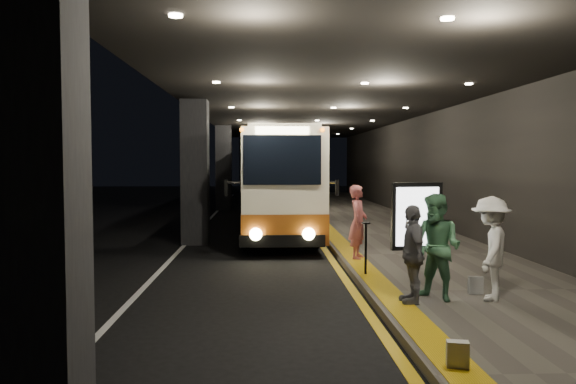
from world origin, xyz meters
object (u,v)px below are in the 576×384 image
object	(u,v)px
info_sign	(417,218)
passenger_waiting_green	(437,247)
passenger_boarding	(358,222)
bag_polka	(476,285)
passenger_waiting_white	(491,248)
coach_second	(269,177)
coach_third	(270,173)
stanchion_post	(366,249)
passenger_waiting_grey	(412,254)
bag_plain	(458,355)
coach_main	(277,187)

from	to	relation	value
info_sign	passenger_waiting_green	bearing A→B (deg)	-78.72
passenger_boarding	bag_polka	world-z (taller)	passenger_boarding
passenger_waiting_white	coach_second	bearing A→B (deg)	-143.56
coach_third	info_sign	distance (m)	31.98
coach_third	bag_polka	bearing A→B (deg)	-83.86
coach_third	info_sign	size ratio (longest dim) A/B	5.62
coach_second	stanchion_post	bearing A→B (deg)	-85.05
passenger_waiting_grey	bag_polka	size ratio (longest dim) A/B	5.31
passenger_boarding	bag_plain	distance (m)	7.35
passenger_waiting_grey	info_sign	bearing A→B (deg)	160.51
passenger_waiting_grey	info_sign	distance (m)	0.97
passenger_waiting_green	passenger_waiting_white	size ratio (longest dim) A/B	1.03
coach_main	coach_third	size ratio (longest dim) A/B	0.98
stanchion_post	coach_third	bearing A→B (deg)	93.26
passenger_waiting_white	info_sign	size ratio (longest dim) A/B	0.89
info_sign	stanchion_post	size ratio (longest dim) A/B	1.83
coach_third	passenger_waiting_white	size ratio (longest dim) A/B	6.31
coach_main	info_sign	world-z (taller)	coach_main
coach_main	bag_plain	distance (m)	13.59
bag_polka	stanchion_post	distance (m)	2.48
passenger_waiting_grey	info_sign	xyz separation A→B (m)	(0.28, 0.76, 0.53)
coach_main	bag_plain	size ratio (longest dim) A/B	35.44
passenger_waiting_white	stanchion_post	world-z (taller)	passenger_waiting_white
passenger_waiting_green	bag_plain	world-z (taller)	passenger_waiting_green
passenger_waiting_white	stanchion_post	size ratio (longest dim) A/B	1.63
coach_second	passenger_waiting_grey	distance (m)	21.65
passenger_waiting_grey	bag_plain	world-z (taller)	passenger_waiting_grey
passenger_waiting_grey	coach_third	bearing A→B (deg)	-175.94
passenger_waiting_white	passenger_waiting_grey	world-z (taller)	passenger_waiting_white
stanchion_post	bag_polka	bearing A→B (deg)	-47.18
coach_main	coach_second	world-z (taller)	coach_second
passenger_waiting_grey	bag_polka	distance (m)	1.59
coach_third	bag_polka	world-z (taller)	coach_third
stanchion_post	passenger_boarding	bearing A→B (deg)	85.31
coach_second	info_sign	distance (m)	20.91
coach_main	bag_polka	xyz separation A→B (m)	(3.34, -9.83, -1.34)
coach_second	coach_main	bearing A→B (deg)	-89.66
coach_main	passenger_boarding	xyz separation A→B (m)	(1.83, -6.10, -0.59)
coach_main	passenger_boarding	size ratio (longest dim) A/B	6.12
passenger_boarding	bag_polka	distance (m)	4.10
bag_polka	info_sign	xyz separation A→B (m)	(-1.04, 0.17, 1.20)
bag_polka	stanchion_post	xyz separation A→B (m)	(-1.67, 1.80, 0.39)
passenger_boarding	passenger_waiting_white	bearing A→B (deg)	-139.13
passenger_boarding	passenger_waiting_green	distance (m)	4.21
coach_third	bag_plain	world-z (taller)	coach_third
passenger_boarding	passenger_waiting_green	world-z (taller)	passenger_waiting_green
coach_third	info_sign	bearing A→B (deg)	-85.69
passenger_waiting_green	info_sign	bearing A→B (deg)	157.46
passenger_waiting_green	passenger_boarding	bearing A→B (deg)	148.18
passenger_boarding	passenger_waiting_grey	world-z (taller)	passenger_boarding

